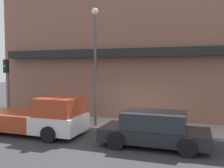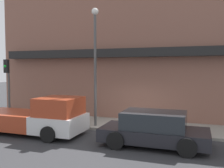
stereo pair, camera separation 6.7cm
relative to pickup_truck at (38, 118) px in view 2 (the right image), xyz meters
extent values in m
plane|color=#2D2D30|center=(4.11, 1.56, -0.80)|extent=(80.00, 80.00, 0.00)
cube|color=gray|center=(4.11, 2.96, -0.73)|extent=(36.00, 2.80, 0.13)
cube|color=brown|center=(4.11, 5.86, 3.31)|extent=(19.80, 3.00, 8.22)
cube|color=black|center=(4.11, 4.06, 3.29)|extent=(18.22, 0.60, 0.50)
cube|color=silver|center=(1.22, 0.00, -0.18)|extent=(2.14, 2.04, 0.78)
cube|color=#9E381E|center=(1.22, 0.00, 0.62)|extent=(1.82, 1.88, 0.82)
cube|color=#9E381E|center=(-1.45, 0.00, -0.18)|extent=(3.21, 2.04, 0.78)
cylinder|color=black|center=(1.27, 1.02, -0.45)|extent=(0.71, 0.22, 0.71)
cylinder|color=black|center=(1.27, -1.02, -0.45)|extent=(0.71, 0.22, 0.71)
cylinder|color=black|center=(-2.04, 1.02, -0.45)|extent=(0.71, 0.22, 0.71)
cube|color=black|center=(5.63, 0.00, -0.33)|extent=(4.34, 1.87, 0.53)
cube|color=#23282D|center=(5.63, 0.00, 0.28)|extent=(2.52, 1.68, 0.68)
cylinder|color=black|center=(6.98, 0.94, -0.45)|extent=(0.71, 0.22, 0.71)
cylinder|color=black|center=(6.98, -0.94, -0.45)|extent=(0.71, 0.22, 0.71)
cylinder|color=black|center=(4.28, 0.94, -0.45)|extent=(0.71, 0.22, 0.71)
cylinder|color=black|center=(4.28, -0.94, -0.45)|extent=(0.71, 0.22, 0.71)
cylinder|color=red|center=(6.41, 1.98, -0.43)|extent=(0.20, 0.20, 0.48)
sphere|color=red|center=(6.41, 1.98, -0.12)|extent=(0.19, 0.19, 0.19)
cylinder|color=#4C4C4C|center=(2.16, 2.06, 2.24)|extent=(0.14, 0.14, 5.82)
sphere|color=silver|center=(2.16, 2.06, 5.33)|extent=(0.36, 0.36, 0.36)
cylinder|color=#4C4C4C|center=(-3.59, 2.15, 1.12)|extent=(0.12, 0.12, 3.58)
cube|color=black|center=(-3.59, 1.99, 2.51)|extent=(0.28, 0.20, 0.80)
sphere|color=green|center=(-3.59, 1.87, 2.51)|extent=(0.16, 0.16, 0.16)
camera|label=1|loc=(7.27, -10.07, 2.37)|focal=40.00mm
camera|label=2|loc=(7.33, -10.04, 2.37)|focal=40.00mm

